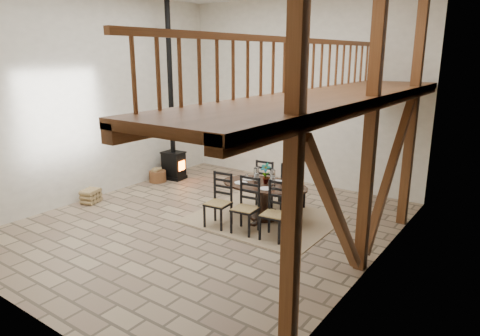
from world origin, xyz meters
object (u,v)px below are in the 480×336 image
Objects in this scene: wood_stove at (173,140)px; log_stack at (91,196)px; dining_table at (262,202)px; log_basket at (158,176)px.

wood_stove is 2.88m from log_stack.
log_stack is at bearing -99.60° from wood_stove.
dining_table is at bearing 19.66° from log_stack.
dining_table is 4.81× the size of log_basket.
dining_table is 4.11m from wood_stove.
dining_table is at bearing -11.00° from log_basket.
wood_stove is 9.34× the size of log_stack.
log_stack is at bearing -90.27° from log_basket.
wood_stove is 10.38× the size of log_basket.
log_basket is at bearing -114.75° from wood_stove.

